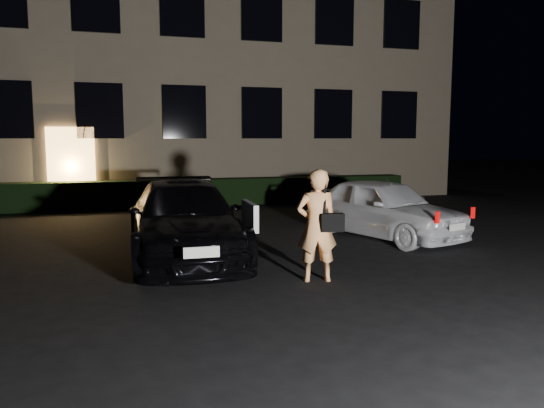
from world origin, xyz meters
name	(u,v)px	position (x,y,z in m)	size (l,w,h in m)	color
ground	(294,301)	(0.00, 0.00, 0.00)	(80.00, 80.00, 0.00)	black
building	(169,39)	(0.00, 14.99, 6.00)	(20.00, 8.11, 12.00)	#756654
hedge	(188,193)	(0.00, 10.50, 0.42)	(15.00, 0.70, 0.85)	black
sedan	(184,220)	(-1.06, 3.08, 0.68)	(2.09, 4.85, 1.37)	black
hatch	(383,208)	(3.33, 3.75, 0.65)	(2.69, 4.12, 1.31)	white
man	(317,225)	(0.65, 0.85, 0.85)	(0.71, 0.51, 1.70)	#FFAC65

